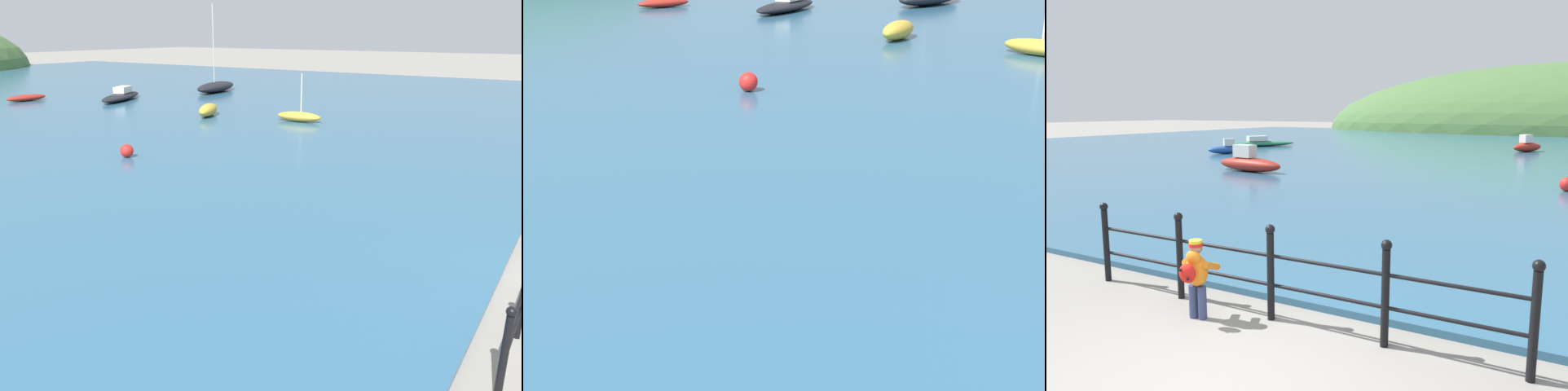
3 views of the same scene
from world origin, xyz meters
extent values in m
cylinder|color=black|center=(-3.31, 1.50, 0.55)|extent=(0.09, 0.09, 1.10)
sphere|color=black|center=(-3.31, 1.50, 1.15)|extent=(0.12, 0.12, 0.12)
ellipsoid|color=maroon|center=(9.00, 30.00, 0.29)|extent=(2.48, 1.03, 0.37)
ellipsoid|color=black|center=(19.21, 23.51, 0.43)|extent=(4.86, 2.47, 0.67)
cylinder|color=beige|center=(18.98, 23.46, 3.32)|extent=(0.07, 0.07, 5.11)
ellipsoid|color=black|center=(12.41, 25.51, 0.31)|extent=(4.74, 3.11, 0.41)
cube|color=silver|center=(12.72, 25.66, 0.70)|extent=(1.47, 1.18, 0.37)
ellipsoid|color=gold|center=(10.60, 17.20, 0.40)|extent=(2.24, 1.52, 0.60)
ellipsoid|color=gold|center=(11.67, 12.65, 0.33)|extent=(0.91, 2.23, 0.45)
cylinder|color=beige|center=(11.68, 12.54, 1.42)|extent=(0.07, 0.07, 1.74)
sphere|color=red|center=(2.34, 13.94, 0.32)|extent=(0.44, 0.44, 0.44)
camera|label=1|loc=(-8.97, 1.08, 4.10)|focal=35.00mm
camera|label=2|loc=(-7.05, 0.46, 3.82)|focal=50.00mm
camera|label=3|loc=(2.98, -3.47, 2.56)|focal=35.00mm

